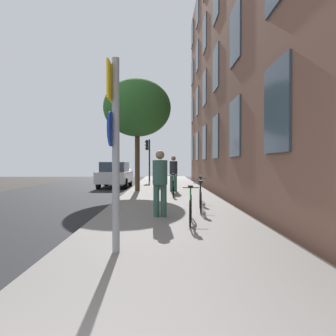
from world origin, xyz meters
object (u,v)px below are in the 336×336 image
(bicycle_2, at_px, (200,192))
(pedestrian_2, at_px, (161,171))
(tree_near, at_px, (137,108))
(pedestrian_1, at_px, (173,171))
(traffic_light, at_px, (148,152))
(car_0, at_px, (115,174))
(bicycle_3, at_px, (173,187))
(bicycle_0, at_px, (191,208))
(bicycle_1, at_px, (200,199))
(car_1, at_px, (120,172))
(pedestrian_0, at_px, (160,179))
(sign_post, at_px, (114,140))

(bicycle_2, bearing_deg, pedestrian_2, 100.55)
(tree_near, xyz_separation_m, pedestrian_1, (1.88, -0.16, -3.27))
(traffic_light, distance_m, tree_near, 9.26)
(tree_near, bearing_deg, car_0, 114.05)
(traffic_light, bearing_deg, bicycle_3, -81.81)
(bicycle_0, distance_m, bicycle_2, 4.01)
(car_0, bearing_deg, bicycle_1, -69.03)
(bicycle_3, bearing_deg, car_1, 108.33)
(bicycle_0, relative_size, bicycle_1, 1.07)
(pedestrian_0, distance_m, car_1, 18.17)
(tree_near, xyz_separation_m, car_0, (-1.73, 3.88, -3.58))
(bicycle_3, bearing_deg, bicycle_2, -70.54)
(tree_near, height_order, car_1, tree_near)
(traffic_light, distance_m, car_1, 2.95)
(pedestrian_0, xyz_separation_m, pedestrian_1, (0.63, 7.91, 0.01))
(bicycle_3, height_order, pedestrian_2, pedestrian_2)
(bicycle_1, height_order, pedestrian_2, pedestrian_2)
(tree_near, relative_size, bicycle_0, 3.37)
(bicycle_0, distance_m, pedestrian_0, 1.33)
(bicycle_3, height_order, car_0, car_0)
(bicycle_1, relative_size, car_1, 0.39)
(pedestrian_0, xyz_separation_m, car_1, (-3.49, 17.83, -0.30))
(bicycle_1, bearing_deg, car_0, 110.97)
(sign_post, bearing_deg, tree_near, 92.70)
(bicycle_0, bearing_deg, sign_post, -119.89)
(tree_near, height_order, bicycle_0, tree_near)
(pedestrian_0, distance_m, pedestrian_1, 7.94)
(bicycle_1, distance_m, pedestrian_0, 1.71)
(pedestrian_1, xyz_separation_m, car_0, (-3.61, 4.04, -0.31))
(sign_post, xyz_separation_m, bicycle_3, (1.26, 9.05, -1.44))
(bicycle_3, bearing_deg, pedestrian_0, -95.55)
(car_1, bearing_deg, bicycle_0, -77.22)
(sign_post, bearing_deg, car_1, 97.46)
(bicycle_0, xyz_separation_m, car_0, (-3.73, 12.82, 0.36))
(traffic_light, height_order, pedestrian_2, traffic_light)
(sign_post, relative_size, traffic_light, 0.94)
(traffic_light, height_order, pedestrian_1, traffic_light)
(traffic_light, distance_m, bicycle_3, 11.75)
(bicycle_3, bearing_deg, traffic_light, 98.19)
(pedestrian_2, bearing_deg, bicycle_3, -83.79)
(bicycle_2, height_order, car_1, car_1)
(bicycle_1, height_order, car_1, car_1)
(sign_post, relative_size, car_0, 0.73)
(tree_near, height_order, pedestrian_2, tree_near)
(pedestrian_1, bearing_deg, sign_post, -96.74)
(bicycle_1, distance_m, bicycle_3, 4.67)
(pedestrian_0, relative_size, pedestrian_2, 1.07)
(bicycle_1, xyz_separation_m, pedestrian_1, (-0.58, 6.90, 0.67))
(traffic_light, height_order, bicycle_2, traffic_light)
(tree_near, relative_size, bicycle_2, 3.39)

